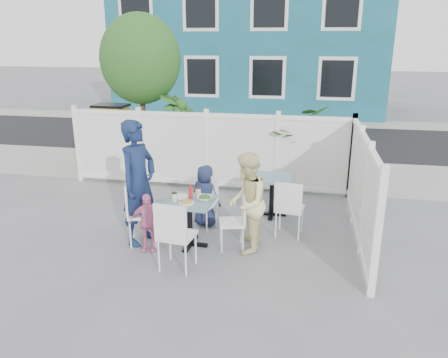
% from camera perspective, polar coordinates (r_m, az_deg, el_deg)
% --- Properties ---
extents(ground, '(80.00, 80.00, 0.00)m').
position_cam_1_polar(ground, '(7.17, -7.33, -7.27)').
color(ground, slate).
extents(near_sidewalk, '(24.00, 2.60, 0.01)m').
position_cam_1_polar(near_sidewalk, '(10.61, -1.02, 1.30)').
color(near_sidewalk, gray).
rests_on(near_sidewalk, ground).
extents(street, '(24.00, 5.00, 0.01)m').
position_cam_1_polar(street, '(14.14, 2.08, 5.49)').
color(street, black).
rests_on(street, ground).
extents(far_sidewalk, '(24.00, 1.60, 0.01)m').
position_cam_1_polar(far_sidewalk, '(17.15, 3.71, 7.67)').
color(far_sidewalk, gray).
rests_on(far_sidewalk, ground).
extents(building, '(11.00, 6.00, 6.00)m').
position_cam_1_polar(building, '(20.31, 3.70, 17.75)').
color(building, '#15545A').
rests_on(building, ground).
extents(fence_back, '(5.86, 0.08, 1.60)m').
position_cam_1_polar(fence_back, '(9.07, -2.25, 3.51)').
color(fence_back, white).
rests_on(fence_back, ground).
extents(fence_right, '(0.08, 3.66, 1.60)m').
position_cam_1_polar(fence_right, '(7.17, 17.47, -1.24)').
color(fence_right, white).
rests_on(fence_right, ground).
extents(tree, '(1.80, 1.62, 3.59)m').
position_cam_1_polar(tree, '(10.16, -10.89, 15.09)').
color(tree, '#382316').
rests_on(tree, ground).
extents(utility_cabinet, '(0.78, 0.57, 1.41)m').
position_cam_1_polar(utility_cabinet, '(11.48, -14.29, 5.63)').
color(utility_cabinet, gold).
rests_on(utility_cabinet, ground).
extents(potted_shrub_a, '(1.07, 1.07, 1.91)m').
position_cam_1_polar(potted_shrub_a, '(9.90, -6.07, 5.66)').
color(potted_shrub_a, '#234E18').
rests_on(potted_shrub_a, ground).
extents(potted_shrub_b, '(2.01, 2.04, 1.71)m').
position_cam_1_polar(potted_shrub_b, '(9.41, 8.19, 4.34)').
color(potted_shrub_b, '#234E18').
rests_on(potted_shrub_b, ground).
extents(main_table, '(0.74, 0.74, 0.74)m').
position_cam_1_polar(main_table, '(6.59, -4.51, -4.12)').
color(main_table, '#3E7182').
rests_on(main_table, ground).
extents(spare_table, '(0.70, 0.70, 0.72)m').
position_cam_1_polar(spare_table, '(7.74, 6.28, -0.86)').
color(spare_table, '#3E7182').
rests_on(spare_table, ground).
extents(chair_left, '(0.55, 0.56, 1.00)m').
position_cam_1_polar(chair_left, '(6.76, -11.34, -3.71)').
color(chair_left, white).
rests_on(chair_left, ground).
extents(chair_right, '(0.45, 0.46, 0.85)m').
position_cam_1_polar(chair_right, '(6.52, 1.66, -5.04)').
color(chair_right, white).
rests_on(chair_right, ground).
extents(chair_back, '(0.49, 0.48, 0.87)m').
position_cam_1_polar(chair_back, '(7.24, -2.55, -2.54)').
color(chair_back, white).
rests_on(chair_back, ground).
extents(chair_near, '(0.50, 0.49, 1.00)m').
position_cam_1_polar(chair_near, '(5.88, -6.53, -6.83)').
color(chair_near, white).
rests_on(chair_near, ground).
extents(chair_spare, '(0.47, 0.46, 0.94)m').
position_cam_1_polar(chair_spare, '(6.92, 8.51, -3.38)').
color(chair_spare, white).
rests_on(chair_spare, ground).
extents(man, '(0.64, 0.80, 1.92)m').
position_cam_1_polar(man, '(6.69, -11.10, -0.51)').
color(man, '#132145').
rests_on(man, ground).
extents(woman, '(0.58, 0.74, 1.50)m').
position_cam_1_polar(woman, '(6.37, 2.97, -3.14)').
color(woman, '#ECDE58').
rests_on(woman, ground).
extents(boy, '(0.57, 0.43, 1.05)m').
position_cam_1_polar(boy, '(7.32, -2.45, -2.17)').
color(boy, '#1C2547').
rests_on(boy, ground).
extents(toddler, '(0.55, 0.28, 0.90)m').
position_cam_1_polar(toddler, '(6.56, -10.00, -5.60)').
color(toddler, pink).
rests_on(toddler, ground).
extents(plate_main, '(0.22, 0.22, 0.01)m').
position_cam_1_polar(plate_main, '(6.41, -4.96, -3.11)').
color(plate_main, white).
rests_on(plate_main, main_table).
extents(plate_side, '(0.23, 0.23, 0.02)m').
position_cam_1_polar(plate_side, '(6.68, -5.69, -2.25)').
color(plate_side, white).
rests_on(plate_side, main_table).
extents(salad_bowl, '(0.23, 0.23, 0.06)m').
position_cam_1_polar(salad_bowl, '(6.51, -2.53, -2.53)').
color(salad_bowl, white).
rests_on(salad_bowl, main_table).
extents(coffee_cup_a, '(0.08, 0.08, 0.12)m').
position_cam_1_polar(coffee_cup_a, '(6.49, -6.50, -2.39)').
color(coffee_cup_a, beige).
rests_on(coffee_cup_a, main_table).
extents(coffee_cup_b, '(0.08, 0.08, 0.13)m').
position_cam_1_polar(coffee_cup_b, '(6.66, -3.39, -1.74)').
color(coffee_cup_b, beige).
rests_on(coffee_cup_b, main_table).
extents(ketchup_bottle, '(0.06, 0.06, 0.18)m').
position_cam_1_polar(ketchup_bottle, '(6.56, -4.37, -1.82)').
color(ketchup_bottle, red).
rests_on(ketchup_bottle, main_table).
extents(salt_shaker, '(0.03, 0.03, 0.07)m').
position_cam_1_polar(salt_shaker, '(6.74, -4.56, -1.78)').
color(salt_shaker, white).
rests_on(salt_shaker, main_table).
extents(pepper_shaker, '(0.03, 0.03, 0.07)m').
position_cam_1_polar(pepper_shaker, '(6.77, -4.37, -1.70)').
color(pepper_shaker, black).
rests_on(pepper_shaker, main_table).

